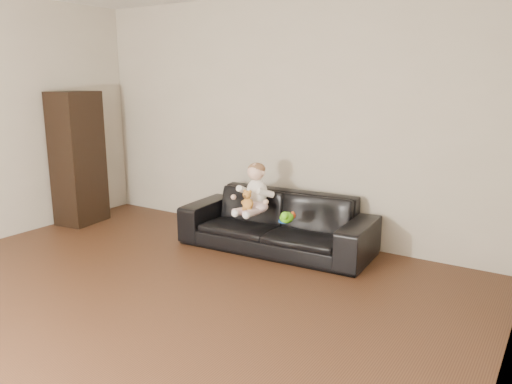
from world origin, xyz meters
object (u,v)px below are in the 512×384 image
Objects in this scene: cabinet at (78,158)px; toy_rattle at (293,216)px; teddy_bear at (248,201)px; baby at (255,191)px; sofa at (276,222)px; toy_blue_disc at (284,221)px; toy_green at (287,218)px.

cabinet is 2.80m from toy_rattle.
teddy_bear is at bearing -3.46° from cabinet.
toy_rattle is at bearing 14.61° from baby.
baby is 2.51× the size of teddy_bear.
baby reaches higher than teddy_bear.
toy_rattle is at bearing 45.97° from teddy_bear.
teddy_bear is 3.36× the size of toy_rattle.
baby is at bearing -152.91° from sofa.
toy_rattle is (0.41, 0.19, -0.14)m from teddy_bear.
toy_green is at bearing -28.34° from toy_blue_disc.
sofa is 0.33m from toy_blue_disc.
toy_blue_disc is (2.74, 0.20, -0.40)m from cabinet.
toy_blue_disc is (-0.01, -0.15, -0.02)m from toy_rattle.
toy_rattle is at bearing 98.04° from toy_green.
toy_green is 2.50× the size of toy_rattle.
baby is at bearing 162.75° from toy_green.
teddy_bear is 0.47m from toy_rattle.
sofa reaches higher than toy_blue_disc.
cabinet is 7.62× the size of teddy_bear.
teddy_bear is at bearing -75.63° from baby.
cabinet reaches higher than toy_rattle.
baby reaches higher than toy_rattle.
toy_blue_disc is at bearing 27.09° from teddy_bear.
cabinet is 2.77m from toy_blue_disc.
baby is at bearing -176.13° from toy_rattle.
toy_green is at bearing -47.11° from sofa.
toy_blue_disc is at bearing -94.36° from toy_rattle.
toy_green is at bearing 24.20° from teddy_bear.
toy_blue_disc is at bearing -3.22° from cabinet.
toy_rattle is at bearing -22.28° from sofa.
toy_rattle is 0.54× the size of toy_blue_disc.
toy_blue_disc is (0.41, -0.12, -0.22)m from baby.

